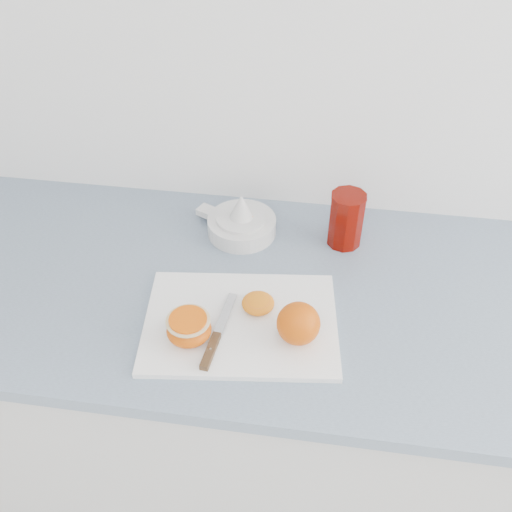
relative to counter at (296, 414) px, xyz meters
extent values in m
cube|color=white|center=(-0.08, 0.30, 0.90)|extent=(4.00, 0.04, 2.70)
cube|color=silver|center=(0.00, 0.00, -0.02)|extent=(2.48, 0.60, 0.86)
cube|color=#7E96AE|center=(0.00, 0.00, 0.43)|extent=(2.54, 0.64, 0.03)
cube|color=white|center=(-0.12, -0.11, 0.45)|extent=(0.39, 0.30, 0.01)
sphere|color=#D3660C|center=(-0.01, -0.14, 0.50)|extent=(0.08, 0.08, 0.08)
ellipsoid|color=#D3660C|center=(-0.20, -0.17, 0.48)|extent=(0.08, 0.08, 0.04)
cylinder|color=beige|center=(-0.20, -0.17, 0.50)|extent=(0.08, 0.08, 0.00)
cylinder|color=#E44900|center=(-0.20, -0.17, 0.50)|extent=(0.07, 0.07, 0.00)
ellipsoid|color=orange|center=(-0.09, -0.07, 0.47)|extent=(0.06, 0.06, 0.03)
cylinder|color=orange|center=(-0.09, -0.07, 0.48)|extent=(0.05, 0.05, 0.00)
cube|color=#4E351D|center=(-0.16, -0.20, 0.46)|extent=(0.02, 0.08, 0.01)
cube|color=#B7B7BC|center=(-0.15, -0.10, 0.46)|extent=(0.03, 0.11, 0.00)
cylinder|color=#B7B7BC|center=(-0.16, -0.20, 0.46)|extent=(0.00, 0.00, 0.01)
cylinder|color=white|center=(-0.16, 0.16, 0.46)|extent=(0.15, 0.15, 0.04)
cylinder|color=white|center=(-0.16, 0.16, 0.49)|extent=(0.11, 0.11, 0.01)
cone|color=white|center=(-0.16, 0.16, 0.52)|extent=(0.05, 0.05, 0.06)
cube|color=white|center=(-0.25, 0.20, 0.46)|extent=(0.06, 0.05, 0.02)
ellipsoid|color=orange|center=(-0.15, 0.15, 0.49)|extent=(0.01, 0.01, 0.00)
ellipsoid|color=orange|center=(-0.17, 0.18, 0.49)|extent=(0.01, 0.01, 0.00)
ellipsoid|color=orange|center=(-0.17, 0.15, 0.49)|extent=(0.01, 0.01, 0.00)
ellipsoid|color=orange|center=(-0.14, 0.16, 0.49)|extent=(0.01, 0.01, 0.00)
cylinder|color=#680800|center=(0.07, 0.16, 0.51)|extent=(0.08, 0.08, 0.12)
cylinder|color=orange|center=(0.07, 0.16, 0.46)|extent=(0.06, 0.06, 0.02)
cylinder|color=#680800|center=(0.07, 0.16, 0.57)|extent=(0.08, 0.08, 0.00)
camera|label=1|loc=(0.02, -0.83, 1.26)|focal=40.00mm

